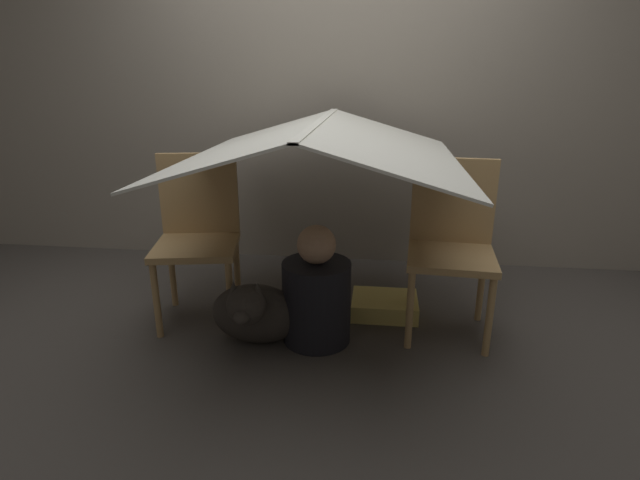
# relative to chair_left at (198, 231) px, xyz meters

# --- Properties ---
(ground_plane) EXTENTS (8.80, 8.80, 0.00)m
(ground_plane) POSITION_rel_chair_left_xyz_m (0.69, -0.30, -0.50)
(ground_plane) COLOR #47423D
(wall_back) EXTENTS (7.00, 0.05, 2.50)m
(wall_back) POSITION_rel_chair_left_xyz_m (0.69, 1.00, 0.75)
(wall_back) COLOR gray
(wall_back) RESTS_ON ground_plane
(chair_left) EXTENTS (0.51, 0.51, 0.91)m
(chair_left) POSITION_rel_chair_left_xyz_m (0.00, 0.00, 0.00)
(chair_left) COLOR tan
(chair_left) RESTS_ON ground_plane
(chair_right) EXTENTS (0.47, 0.47, 0.91)m
(chair_right) POSITION_rel_chair_left_xyz_m (1.38, 0.00, 0.00)
(chair_right) COLOR tan
(chair_right) RESTS_ON ground_plane
(sheet_canopy) EXTENTS (1.36, 1.57, 0.21)m
(sheet_canopy) POSITION_rel_chair_left_xyz_m (0.69, -0.08, 0.51)
(sheet_canopy) COLOR silver
(person_front) EXTENTS (0.35, 0.35, 0.63)m
(person_front) POSITION_rel_chair_left_xyz_m (0.70, -0.23, -0.25)
(person_front) COLOR black
(person_front) RESTS_ON ground_plane
(dog) EXTENTS (0.46, 0.41, 0.42)m
(dog) POSITION_rel_chair_left_xyz_m (0.39, -0.33, -0.31)
(dog) COLOR #332D28
(dog) RESTS_ON ground_plane
(floor_cushion) EXTENTS (0.38, 0.30, 0.10)m
(floor_cushion) POSITION_rel_chair_left_xyz_m (1.05, 0.11, -0.45)
(floor_cushion) COLOR #E5CC66
(floor_cushion) RESTS_ON ground_plane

